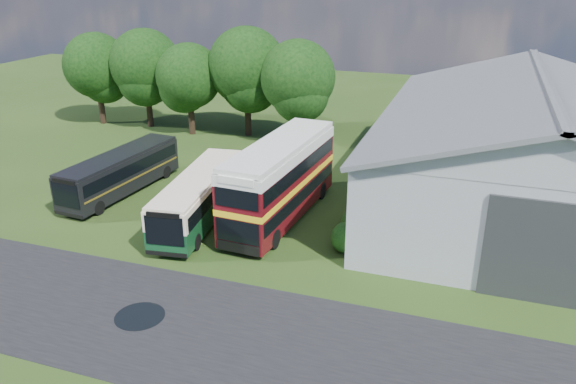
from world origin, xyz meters
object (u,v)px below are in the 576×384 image
at_px(storage_shed, 534,142).
at_px(bus_maroon_double, 281,181).
at_px(bus_green_single, 199,197).
at_px(bus_dark_single, 121,172).

height_order(storage_shed, bus_maroon_double, storage_shed).
relative_size(bus_green_single, bus_maroon_double, 0.94).
bearing_deg(bus_dark_single, bus_maroon_double, 2.99).
height_order(bus_maroon_double, bus_dark_single, bus_maroon_double).
bearing_deg(bus_green_single, bus_dark_single, 154.58).
bearing_deg(bus_maroon_double, bus_dark_single, -178.04).
relative_size(storage_shed, bus_maroon_double, 2.18).
xyz_separation_m(bus_maroon_double, bus_dark_single, (-11.50, 0.36, -0.93)).
bearing_deg(bus_maroon_double, bus_green_single, -152.97).
bearing_deg(bus_green_single, bus_maroon_double, 15.76).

